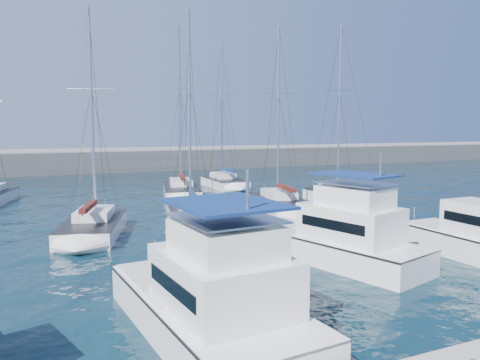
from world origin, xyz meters
name	(u,v)px	position (x,y,z in m)	size (l,w,h in m)	color
ground	(263,269)	(0.00, 0.00, 0.00)	(220.00, 220.00, 0.00)	black
breakwater	(102,165)	(0.00, 52.00, 1.05)	(160.00, 6.00, 4.45)	#424244
motor_yacht_port_inner	(213,302)	(-4.60, -5.63, 1.13)	(4.42, 9.23, 4.69)	white
motor_yacht_stbd_inner	(337,238)	(3.72, -0.43, 1.13)	(5.59, 9.96, 4.69)	white
motor_yacht_stbd_outer	(470,237)	(10.32, -2.31, 0.94)	(2.70, 6.32, 3.20)	white
sailboat_mid_b	(94,227)	(-6.19, 10.00, 0.52)	(5.12, 8.00, 13.75)	silver
sailboat_mid_c	(192,215)	(0.37, 11.33, 0.54)	(4.25, 7.53, 14.59)	white
sailboat_mid_d	(280,204)	(7.98, 12.79, 0.52)	(4.75, 8.52, 14.43)	white
sailboat_mid_e	(343,198)	(14.32, 13.47, 0.53)	(3.48, 8.53, 15.18)	white
sailboat_back_b	(181,190)	(3.39, 23.65, 0.53)	(5.16, 9.30, 16.20)	white
sailboat_back_c	(224,182)	(9.52, 27.95, 0.55)	(3.33, 7.53, 15.95)	white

